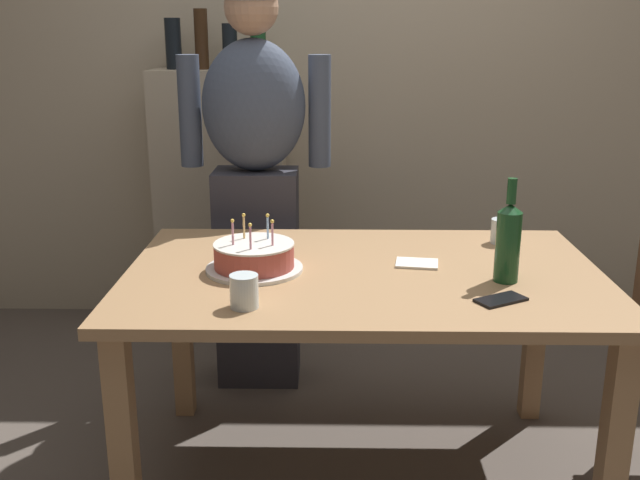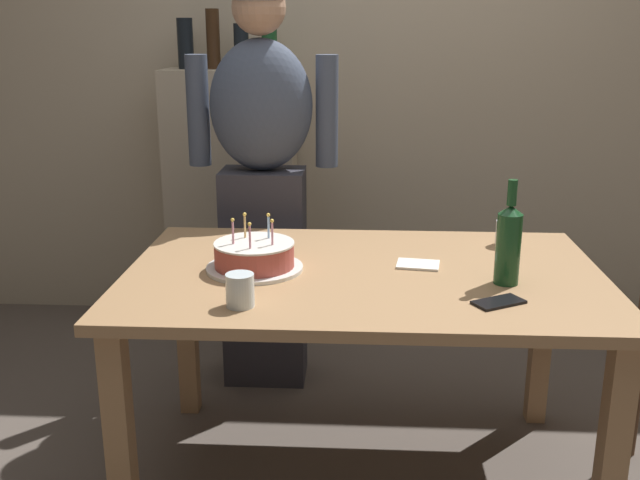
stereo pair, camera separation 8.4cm
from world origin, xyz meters
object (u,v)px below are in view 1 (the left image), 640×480
(water_glass_far, at_px, (502,231))
(person_man_bearded, at_px, (256,182))
(cell_phone, at_px, (501,300))
(water_glass_near, at_px, (244,291))
(napkin_stack, at_px, (417,263))
(wine_bottle, at_px, (508,241))
(birthday_cake, at_px, (254,257))

(water_glass_far, relative_size, person_man_bearded, 0.05)
(cell_phone, bearing_deg, water_glass_far, 47.65)
(water_glass_near, distance_m, napkin_stack, 0.64)
(wine_bottle, xyz_separation_m, napkin_stack, (-0.25, 0.15, -0.12))
(water_glass_far, distance_m, cell_phone, 0.59)
(napkin_stack, height_order, person_man_bearded, person_man_bearded)
(water_glass_far, bearing_deg, cell_phone, -102.49)
(water_glass_far, distance_m, person_man_bearded, 1.01)
(wine_bottle, relative_size, person_man_bearded, 0.19)
(wine_bottle, distance_m, napkin_stack, 0.32)
(water_glass_near, distance_m, wine_bottle, 0.80)
(wine_bottle, bearing_deg, water_glass_near, -163.30)
(cell_phone, xyz_separation_m, napkin_stack, (-0.20, 0.32, 0.00))
(birthday_cake, bearing_deg, cell_phone, -19.54)
(birthday_cake, distance_m, wine_bottle, 0.78)
(water_glass_near, bearing_deg, wine_bottle, 16.70)
(birthday_cake, relative_size, napkin_stack, 2.28)
(water_glass_near, relative_size, napkin_stack, 0.69)
(wine_bottle, relative_size, cell_phone, 2.20)
(water_glass_near, xyz_separation_m, napkin_stack, (0.51, 0.38, -0.04))
(cell_phone, distance_m, person_man_bearded, 1.27)
(birthday_cake, height_order, water_glass_far, birthday_cake)
(water_glass_far, bearing_deg, birthday_cake, -159.33)
(cell_phone, xyz_separation_m, person_man_bearded, (-0.79, 0.98, 0.13))
(birthday_cake, relative_size, person_man_bearded, 0.18)
(water_glass_near, distance_m, water_glass_far, 1.05)
(cell_phone, bearing_deg, person_man_bearded, 98.77)
(wine_bottle, height_order, napkin_stack, wine_bottle)
(napkin_stack, bearing_deg, birthday_cake, -172.54)
(cell_phone, height_order, person_man_bearded, person_man_bearded)
(napkin_stack, bearing_deg, cell_phone, -58.29)
(water_glass_near, xyz_separation_m, wine_bottle, (0.77, 0.23, 0.08))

